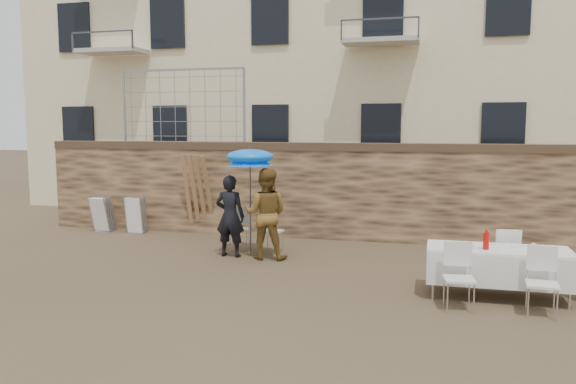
% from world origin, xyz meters
% --- Properties ---
extents(ground, '(80.00, 80.00, 0.00)m').
position_xyz_m(ground, '(0.00, 0.00, 0.00)').
color(ground, brown).
rests_on(ground, ground).
extents(stone_wall, '(13.00, 0.50, 2.20)m').
position_xyz_m(stone_wall, '(0.00, 5.00, 1.10)').
color(stone_wall, brown).
rests_on(stone_wall, ground).
extents(chain_link_fence, '(3.20, 0.06, 1.80)m').
position_xyz_m(chain_link_fence, '(-3.00, 5.00, 3.10)').
color(chain_link_fence, gray).
rests_on(chain_link_fence, stone_wall).
extents(man_suit, '(0.61, 0.40, 1.65)m').
position_xyz_m(man_suit, '(-0.91, 2.62, 0.83)').
color(man_suit, black).
rests_on(man_suit, ground).
extents(woman_dress, '(0.92, 0.75, 1.81)m').
position_xyz_m(woman_dress, '(-0.16, 2.62, 0.90)').
color(woman_dress, '#A67932').
rests_on(woman_dress, ground).
extents(umbrella, '(0.98, 0.98, 2.07)m').
position_xyz_m(umbrella, '(-0.51, 2.72, 1.96)').
color(umbrella, '#3F3F44').
rests_on(umbrella, ground).
extents(couple_chair_left, '(0.65, 0.65, 0.96)m').
position_xyz_m(couple_chair_left, '(-0.91, 3.17, 0.48)').
color(couple_chair_left, white).
rests_on(couple_chair_left, ground).
extents(couple_chair_right, '(0.57, 0.57, 0.96)m').
position_xyz_m(couple_chair_right, '(-0.21, 3.17, 0.48)').
color(couple_chair_right, white).
rests_on(couple_chair_right, ground).
extents(banquet_table, '(2.10, 0.85, 0.78)m').
position_xyz_m(banquet_table, '(4.02, 1.03, 0.73)').
color(banquet_table, white).
rests_on(banquet_table, ground).
extents(soda_bottle, '(0.09, 0.09, 0.26)m').
position_xyz_m(soda_bottle, '(3.82, 0.88, 0.91)').
color(soda_bottle, red).
rests_on(soda_bottle, banquet_table).
extents(table_chair_front_left, '(0.54, 0.54, 0.96)m').
position_xyz_m(table_chair_front_left, '(3.42, 0.28, 0.48)').
color(table_chair_front_left, white).
rests_on(table_chair_front_left, ground).
extents(table_chair_front_right, '(0.52, 0.52, 0.96)m').
position_xyz_m(table_chair_front_right, '(4.52, 0.28, 0.48)').
color(table_chair_front_right, white).
rests_on(table_chair_front_right, ground).
extents(table_chair_back, '(0.53, 0.53, 0.96)m').
position_xyz_m(table_chair_back, '(4.22, 1.83, 0.48)').
color(table_chair_back, white).
rests_on(table_chair_back, ground).
extents(chair_stack_left, '(0.46, 0.47, 0.92)m').
position_xyz_m(chair_stack_left, '(-4.92, 4.51, 0.46)').
color(chair_stack_left, white).
rests_on(chair_stack_left, ground).
extents(chair_stack_right, '(0.46, 0.40, 0.92)m').
position_xyz_m(chair_stack_right, '(-4.02, 4.51, 0.46)').
color(chair_stack_right, white).
rests_on(chair_stack_right, ground).
extents(wood_planks, '(0.70, 0.20, 2.00)m').
position_xyz_m(wood_planks, '(-2.42, 4.58, 1.00)').
color(wood_planks, '#A37749').
rests_on(wood_planks, ground).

